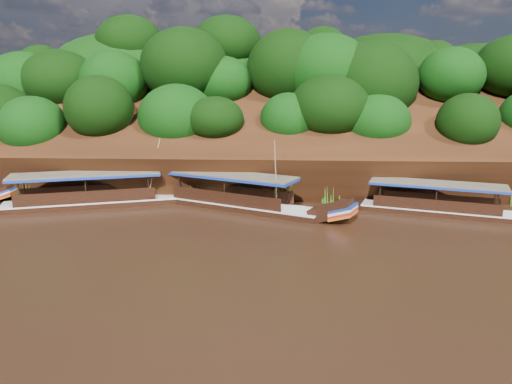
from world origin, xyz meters
The scene contains 6 objects.
ground centered at (0.00, 0.00, 0.00)m, with size 160.00×160.00×0.00m, color black.
riverbank centered at (-0.01, 22.73, 1.89)m, with size 120.00×30.06×19.40m.
boat_0 centered at (14.65, 6.36, 0.53)m, with size 14.32×6.21×5.84m.
boat_1 centered at (-0.58, 7.10, 0.60)m, with size 14.91×8.52×6.17m.
boat_2 centered at (-11.72, 8.14, 0.60)m, with size 16.76×7.32×5.69m.
reeds centered at (-3.25, 9.50, 0.85)m, with size 50.29×2.37×1.86m.
Camera 1 is at (1.84, -29.58, 9.82)m, focal length 35.00 mm.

